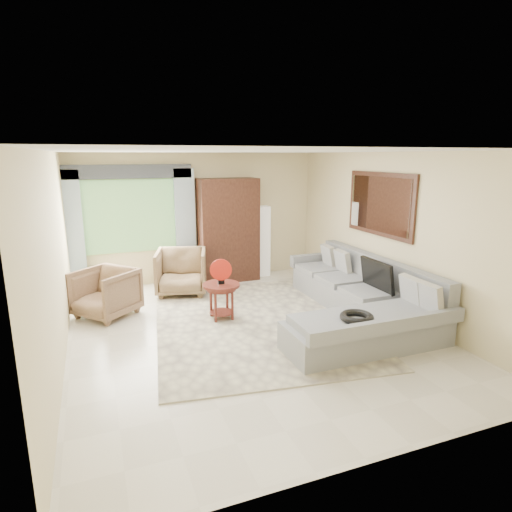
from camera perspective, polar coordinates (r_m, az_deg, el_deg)
name	(u,v)px	position (r m, az deg, el deg)	size (l,w,h in m)	color
ground	(249,331)	(6.44, -0.97, -9.99)	(6.00, 6.00, 0.00)	silver
area_rug	(255,322)	(6.76, -0.10, -8.74)	(3.00, 4.00, 0.02)	beige
sectional_sofa	(359,302)	(6.97, 13.51, -6.03)	(2.30, 3.46, 0.90)	gray
tv_screen	(377,275)	(6.94, 15.84, -2.48)	(0.06, 0.74, 0.48)	black
garden_hose	(357,317)	(5.62, 13.28, -7.92)	(0.43, 0.43, 0.09)	black
coffee_table	(221,301)	(6.80, -4.63, -5.97)	(0.58, 0.58, 0.58)	#471812
red_disc	(221,270)	(6.65, -4.71, -1.84)	(0.34, 0.34, 0.03)	red
armchair_left	(105,293)	(7.30, -19.44, -4.66)	(0.83, 0.86, 0.78)	#8B654C
armchair_right	(181,272)	(8.12, -9.92, -2.07)	(0.90, 0.93, 0.84)	olive
potted_plant	(94,278)	(8.62, -20.78, -2.81)	(0.52, 0.45, 0.57)	#999999
armoire	(228,230)	(8.80, -3.73, 3.47)	(1.20, 0.55, 2.10)	black
floor_lamp	(263,241)	(9.18, 0.96, 1.99)	(0.24, 0.24, 1.50)	silver
window	(130,216)	(8.63, -16.44, 5.11)	(1.80, 0.04, 1.40)	#669E59
curtain_left	(72,233)	(8.56, -23.29, 2.81)	(0.40, 0.08, 2.30)	#9EB7CC
curtain_right	(185,227)	(8.73, -9.40, 3.90)	(0.40, 0.08, 2.30)	#9EB7CC
valance	(127,172)	(8.49, -16.78, 10.73)	(2.40, 0.12, 0.26)	#1E232D
wall_mirror	(380,204)	(7.47, 16.17, 6.64)	(0.05, 1.70, 1.05)	black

